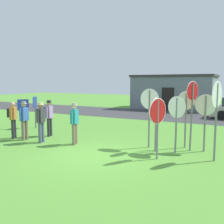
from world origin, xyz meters
TOP-DOWN VIEW (x-y plane):
  - ground_plane at (0.00, 0.00)m, footprint 80.00×80.00m
  - street_asphalt at (0.00, 11.97)m, footprint 60.00×6.40m
  - building_background at (-1.69, 17.15)m, footprint 7.61×4.41m
  - stop_sign_far_back at (3.80, 1.35)m, footprint 0.22×0.85m
  - stop_sign_leaning_right at (2.07, 0.66)m, footprint 0.30×0.83m
  - stop_sign_rear_left at (1.29, 1.99)m, footprint 0.80×0.16m
  - stop_sign_center_cluster at (2.87, 2.26)m, footprint 0.31×0.69m
  - stop_sign_low_front at (1.72, 1.54)m, footprint 0.07×0.68m
  - stop_sign_nearest at (2.57, 2.62)m, footprint 0.59×0.47m
  - stop_sign_leaning_left at (2.44, 1.71)m, footprint 0.73×0.36m
  - stop_sign_tallest at (3.33, 2.41)m, footprint 0.78×0.07m
  - person_with_sunhat at (-3.07, 0.59)m, footprint 0.32×0.56m
  - person_in_blue at (-4.80, 0.59)m, footprint 0.46×0.51m
  - person_in_dark_shirt at (-1.60, 1.00)m, footprint 0.31×0.56m
  - person_holding_notes at (-3.67, 1.75)m, footprint 0.42×0.56m
  - person_in_teal at (-4.09, 0.61)m, footprint 0.31×0.57m
  - info_panel_leftmost at (-6.31, 2.61)m, footprint 0.34×0.52m
  - info_panel_middle at (-5.85, 3.05)m, footprint 0.28×0.55m

SIDE VIEW (x-z plane):
  - ground_plane at x=0.00m, z-range 0.00..0.00m
  - street_asphalt at x=0.00m, z-range 0.00..0.01m
  - person_in_blue at x=-4.80m, z-range 0.14..1.83m
  - person_with_sunhat at x=-3.07m, z-range 0.12..1.85m
  - person_in_dark_shirt at x=-1.60m, z-range 0.12..1.85m
  - person_in_teal at x=-4.09m, z-range 0.12..1.85m
  - person_holding_notes at x=-3.67m, z-range 0.14..1.88m
  - info_panel_leftmost at x=-6.31m, z-range 0.31..1.95m
  - info_panel_middle at x=-5.85m, z-range 0.34..2.12m
  - stop_sign_low_front at x=1.72m, z-range 0.36..2.41m
  - stop_sign_leaning_right at x=2.07m, z-range 0.38..2.46m
  - stop_sign_leaning_left at x=2.44m, z-range 0.38..2.47m
  - stop_sign_tallest at x=3.33m, z-range 0.40..2.54m
  - stop_sign_nearest at x=2.57m, z-range 0.41..2.66m
  - stop_sign_rear_left at x=1.29m, z-range 0.44..2.78m
  - building_background at x=-1.69m, z-range 0.01..3.27m
  - stop_sign_center_cluster at x=2.87m, z-range 0.48..3.11m
  - stop_sign_far_back at x=3.80m, z-range 0.52..3.15m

